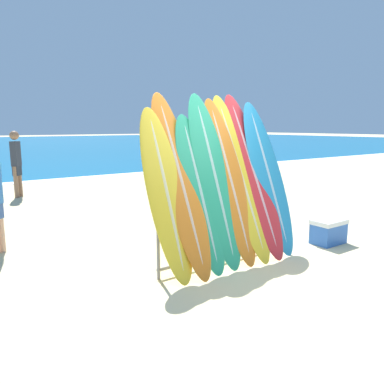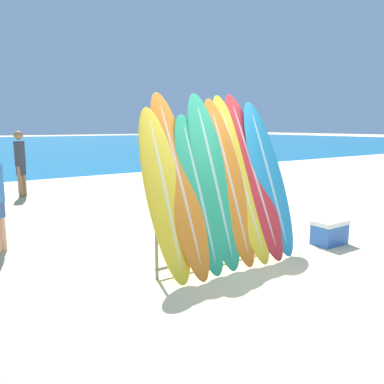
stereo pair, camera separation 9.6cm
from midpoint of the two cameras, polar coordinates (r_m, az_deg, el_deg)
The scene contains 13 objects.
ground_plane at distance 5.20m, azimuth 7.77°, elevation -11.25°, with size 160.00×160.00×0.00m, color beige.
surfboard_rack at distance 5.21m, azimuth 4.54°, elevation -5.73°, with size 2.17×0.04×0.86m.
surfboard_slot_0 at distance 4.62m, azimuth -4.60°, elevation -0.15°, with size 0.51×0.94×2.13m.
surfboard_slot_1 at distance 4.78m, azimuth -2.38°, elevation 1.53°, with size 0.52×1.21×2.35m.
surfboard_slot_2 at distance 4.89m, azimuth 0.64°, elevation -0.04°, with size 0.51×0.92×2.05m.
surfboard_slot_3 at distance 5.07m, azimuth 2.86°, elevation 2.01°, with size 0.56×1.02×2.35m.
surfboard_slot_4 at distance 5.23m, azimuth 5.16°, elevation 1.92°, with size 0.51×1.06×2.29m.
surfboard_slot_5 at distance 5.42m, azimuth 6.87°, elevation 2.48°, with size 0.53×1.20×2.35m.
surfboard_slot_6 at distance 5.59m, azimuth 8.79°, elevation 2.82°, with size 0.57×1.23×2.38m.
surfboard_slot_7 at distance 5.75m, azimuth 11.03°, elevation 2.36°, with size 0.57×1.02×2.26m.
person_near_water at distance 8.88m, azimuth 0.69°, elevation 4.15°, with size 0.28×0.30×1.78m.
person_far_left at distance 10.97m, azimuth -25.44°, elevation 4.24°, with size 0.29×0.30×1.76m.
cooler_box at distance 6.46m, azimuth 19.68°, elevation -5.66°, with size 0.55×0.36×0.39m.
Camera 1 is at (-3.35, -3.51, 1.88)m, focal length 35.00 mm.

